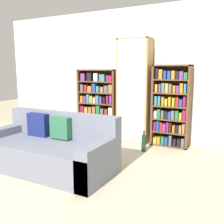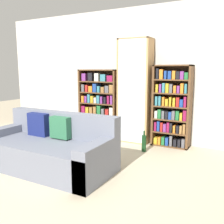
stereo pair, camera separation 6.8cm
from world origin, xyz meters
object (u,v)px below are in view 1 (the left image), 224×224
Objects in this scene: couch at (50,149)px; display_cabinet at (134,91)px; bookshelf_right at (171,107)px; wine_bottle at (144,143)px; bookshelf_left at (99,104)px.

display_cabinet reaches higher than couch.
display_cabinet reaches higher than bookshelf_right.
wine_bottle is (0.42, -0.56, -0.87)m from display_cabinet.
bookshelf_right is at bearing 0.00° from bookshelf_left.
bookshelf_left is 1.50m from wine_bottle.
bookshelf_right reaches higher than couch.
couch is at bearing -124.12° from bookshelf_right.
bookshelf_right reaches higher than bookshelf_left.
couch is 2.00m from bookshelf_left.
bookshelf_right reaches higher than wine_bottle.
bookshelf_left is 1.60m from bookshelf_right.
wine_bottle is at bearing -119.66° from bookshelf_right.
bookshelf_left is at bearing 98.33° from couch.
bookshelf_left is (-0.28, 1.94, 0.42)m from couch.
bookshelf_left is at bearing 155.62° from wine_bottle.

